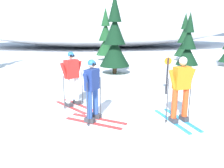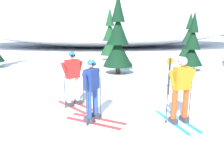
{
  "view_description": "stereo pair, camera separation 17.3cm",
  "coord_description": "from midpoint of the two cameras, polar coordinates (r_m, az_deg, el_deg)",
  "views": [
    {
      "loc": [
        -1.1,
        -6.25,
        2.49
      ],
      "look_at": [
        -0.57,
        -0.15,
        0.95
      ],
      "focal_mm": 35.97,
      "sensor_mm": 36.0,
      "label": 1
    },
    {
      "loc": [
        -0.93,
        -6.26,
        2.49
      ],
      "look_at": [
        -0.57,
        -0.15,
        0.95
      ],
      "focal_mm": 35.97,
      "sensor_mm": 36.0,
      "label": 2
    }
  ],
  "objects": [
    {
      "name": "pine_tree_center_right",
      "position": [
        14.04,
        18.42,
        9.04
      ],
      "size": [
        1.31,
        1.31,
        3.39
      ],
      "color": "#47301E",
      "rests_on": "ground"
    },
    {
      "name": "pine_tree_right",
      "position": [
        18.33,
        17.6,
        10.43
      ],
      "size": [
        1.4,
        1.4,
        3.62
      ],
      "color": "#47301E",
      "rests_on": "ground"
    },
    {
      "name": "snow_ridge_background",
      "position": [
        30.15,
        -3.16,
        18.42
      ],
      "size": [
        40.89,
        20.63,
        9.5
      ],
      "primitive_type": "ellipsoid",
      "color": "white",
      "rests_on": "ground"
    },
    {
      "name": "skier_navy_jacket",
      "position": [
        5.98,
        -5.83,
        -1.47
      ],
      "size": [
        1.66,
        1.21,
        1.71
      ],
      "color": "red",
      "rests_on": "ground"
    },
    {
      "name": "skier_red_jacket",
      "position": [
        7.26,
        -10.82,
        1.54
      ],
      "size": [
        1.34,
        1.5,
        1.78
      ],
      "color": "red",
      "rests_on": "ground"
    },
    {
      "name": "trail_marker_post",
      "position": [
        8.69,
        13.32,
        2.59
      ],
      "size": [
        0.28,
        0.07,
        1.42
      ],
      "color": "black",
      "rests_on": "ground"
    },
    {
      "name": "pine_tree_left",
      "position": [
        17.75,
        -1.9,
        11.47
      ],
      "size": [
        1.54,
        1.54,
        3.99
      ],
      "color": "#47301E",
      "rests_on": "ground"
    },
    {
      "name": "ground_plane",
      "position": [
        6.81,
        3.94,
        -7.36
      ],
      "size": [
        120.0,
        120.0,
        0.0
      ],
      "primitive_type": "plane",
      "color": "white"
    },
    {
      "name": "pine_tree_center_left",
      "position": [
        12.32,
        0.29,
        10.83
      ],
      "size": [
        1.64,
        1.64,
        4.26
      ],
      "color": "#47301E",
      "rests_on": "ground"
    },
    {
      "name": "skier_orange_jacket",
      "position": [
        6.12,
        16.32,
        -1.16
      ],
      "size": [
        0.83,
        1.73,
        1.78
      ],
      "color": "#2893CC",
      "rests_on": "ground"
    }
  ]
}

